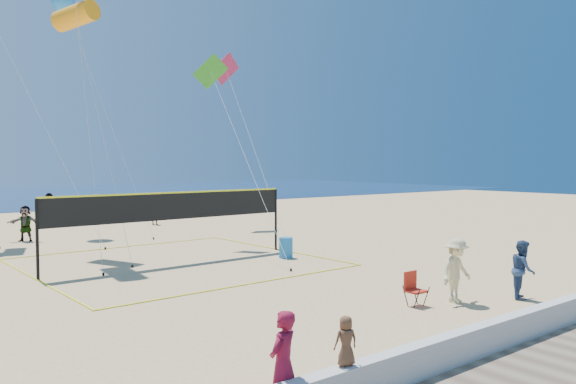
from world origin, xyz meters
TOP-DOWN VIEW (x-y plane):
  - ground at (0.00, 0.00)m, footprint 120.00×120.00m
  - seawall at (0.00, -3.00)m, footprint 32.00×0.30m
  - woman at (-2.93, -2.70)m, footprint 0.68×0.58m
  - toddler at (-1.88, -2.96)m, footprint 0.44×0.36m
  - bystander_a at (6.78, -1.07)m, footprint 1.01×0.96m
  - bystander_b at (4.95, -0.19)m, footprint 1.14×0.67m
  - far_person_1 at (-1.32, 19.82)m, footprint 1.63×1.28m
  - far_person_2 at (6.74, 22.78)m, footprint 0.61×0.68m
  - far_person_4 at (3.56, 33.91)m, footprint 0.62×1.04m
  - camp_chair at (3.77, 0.32)m, footprint 0.49×0.60m
  - trash_barrel at (5.68, 8.31)m, footprint 0.71×0.71m
  - volleyball_net at (1.70, 10.09)m, footprint 10.39×10.24m
  - kite_2 at (-0.03, 15.72)m, footprint 1.71×6.83m
  - kite_4 at (5.42, 13.36)m, footprint 2.14×8.31m
  - kite_5 at (9.96, 19.44)m, footprint 3.39×9.22m
  - kite_7 at (1.70, 23.22)m, footprint 2.96×7.46m

SIDE VIEW (x-z plane):
  - ground at x=0.00m, z-range 0.00..0.00m
  - seawall at x=0.00m, z-range 0.00..0.60m
  - trash_barrel at x=5.68m, z-range 0.00..0.82m
  - camp_chair at x=3.77m, z-range 0.00..1.00m
  - far_person_2 at x=6.74m, z-range 0.00..1.56m
  - far_person_4 at x=3.56m, z-range 0.00..1.57m
  - woman at x=-2.93m, z-range 0.00..1.60m
  - bystander_a at x=6.78m, z-range 0.00..1.64m
  - far_person_1 at x=-1.32m, z-range 0.00..1.73m
  - bystander_b at x=4.95m, z-range 0.00..1.75m
  - toddler at x=-1.88m, z-range 0.60..1.39m
  - volleyball_net at x=1.70m, z-range 0.52..3.22m
  - kite_4 at x=5.42m, z-range 3.15..12.03m
  - kite_5 at x=9.96m, z-range 3.80..14.24m
  - kite_2 at x=-0.03m, z-range 4.76..15.47m
  - kite_7 at x=1.70m, z-range 6.03..19.37m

